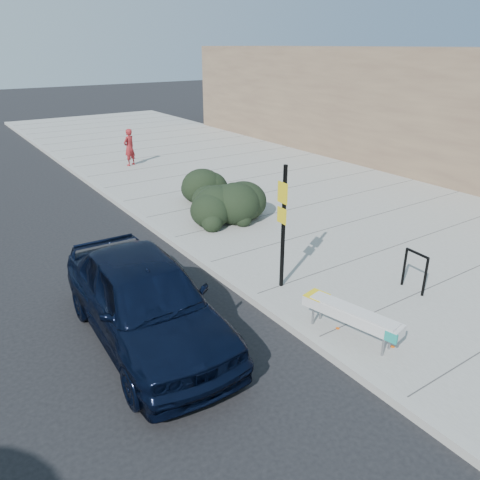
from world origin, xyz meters
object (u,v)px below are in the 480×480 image
object	(u,v)px
pedestrian	(129,147)
sign_post	(283,221)
bike_rack	(415,267)
bench	(351,315)
sedan_navy	(145,299)

from	to	relation	value
pedestrian	sign_post	bearing A→B (deg)	56.91
bike_rack	pedestrian	distance (m)	14.73
bench	bike_rack	size ratio (longest dim) A/B	2.16
bench	sedan_navy	bearing A→B (deg)	130.70
sedan_navy	sign_post	bearing A→B (deg)	2.12
bike_rack	sign_post	xyz separation A→B (m)	(-2.33, 1.83, 1.03)
pedestrian	sedan_navy	bearing A→B (deg)	43.23
sedan_navy	pedestrian	xyz separation A→B (m)	(4.90, 12.88, 0.11)
sedan_navy	pedestrian	world-z (taller)	pedestrian
sign_post	sedan_navy	distance (m)	3.40
sign_post	sedan_navy	xyz separation A→B (m)	(-3.28, -0.00, -0.88)
pedestrian	bike_rack	bearing A→B (deg)	66.82
bike_rack	sedan_navy	distance (m)	5.90
bike_rack	sign_post	size ratio (longest dim) A/B	0.33
bench	pedestrian	world-z (taller)	pedestrian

